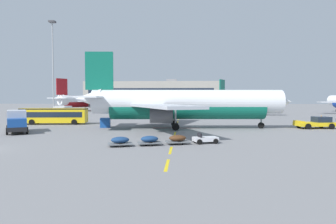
{
  "coord_description": "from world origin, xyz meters",
  "views": [
    {
      "loc": [
        19.19,
        -26.36,
        4.83
      ],
      "look_at": [
        16.46,
        25.69,
        2.45
      ],
      "focal_mm": 31.85,
      "sensor_mm": 36.0,
      "label": 1
    }
  ],
  "objects": [
    {
      "name": "apron_shuttle_bus",
      "position": [
        -5.03,
        28.08,
        1.75
      ],
      "size": [
        12.21,
        3.77,
        3.0
      ],
      "color": "yellow",
      "rests_on": "ground"
    },
    {
      "name": "apron_light_mast_near",
      "position": [
        -20.33,
        62.21,
        17.24
      ],
      "size": [
        1.8,
        1.8,
        28.14
      ],
      "color": "slate",
      "rests_on": "ground"
    },
    {
      "name": "fuel_service_truck",
      "position": [
        -7.24,
        38.25,
        1.65
      ],
      "size": [
        2.8,
        7.05,
        3.14
      ],
      "color": "black",
      "rests_on": "ground"
    },
    {
      "name": "airliner_mid_left",
      "position": [
        -17.07,
        89.8,
        3.88
      ],
      "size": [
        29.09,
        31.25,
        11.99
      ],
      "color": "white",
      "rests_on": "ground"
    },
    {
      "name": "ground",
      "position": [
        40.0,
        40.0,
        0.0
      ],
      "size": [
        400.0,
        400.0,
        0.0
      ],
      "primitive_type": "plane",
      "color": "slate"
    },
    {
      "name": "airliner_foreground",
      "position": [
        19.22,
        21.26,
        3.95
      ],
      "size": [
        34.81,
        34.55,
        12.2
      ],
      "color": "white",
      "rests_on": "ground"
    },
    {
      "name": "pushback_tug",
      "position": [
        40.59,
        22.71,
        0.9
      ],
      "size": [
        6.3,
        3.77,
        2.08
      ],
      "color": "yellow",
      "rests_on": "ground"
    },
    {
      "name": "terminal_satellite",
      "position": [
        0.85,
        148.15,
        7.22
      ],
      "size": [
        75.76,
        21.42,
        16.0
      ],
      "color": "#9E998E",
      "rests_on": "ground"
    },
    {
      "name": "airliner_far_right",
      "position": [
        34.74,
        65.63,
        3.23
      ],
      "size": [
        25.7,
        27.14,
        9.97
      ],
      "color": "white",
      "rests_on": "ground"
    },
    {
      "name": "uld_cargo_container",
      "position": [
        6.17,
        22.44,
        0.8
      ],
      "size": [
        1.84,
        1.81,
        1.6
      ],
      "color": "#194C9E",
      "rests_on": "ground"
    },
    {
      "name": "ground_power_truck",
      "position": [
        -4.39,
        14.43,
        1.65
      ],
      "size": [
        5.64,
        7.24,
        3.14
      ],
      "color": "black",
      "rests_on": "ground"
    },
    {
      "name": "baggage_train",
      "position": [
        17.16,
        4.39,
        0.53
      ],
      "size": [
        11.54,
        4.73,
        1.14
      ],
      "color": "silver",
      "rests_on": "ground"
    },
    {
      "name": "apron_paint_markings",
      "position": [
        18.0,
        38.02,
        0.0
      ],
      "size": [
        8.0,
        95.89,
        0.01
      ],
      "color": "yellow",
      "rests_on": "ground"
    }
  ]
}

